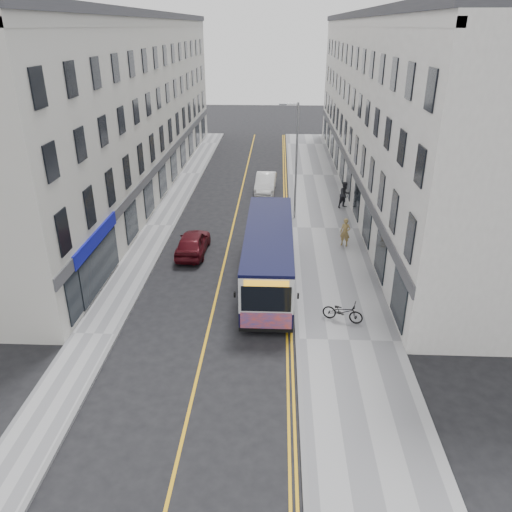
# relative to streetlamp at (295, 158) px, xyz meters

# --- Properties ---
(ground) EXTENTS (140.00, 140.00, 0.00)m
(ground) POSITION_rel_streetlamp_xyz_m (-4.17, -14.00, -4.38)
(ground) COLOR black
(ground) RESTS_ON ground
(pavement_east) EXTENTS (4.50, 64.00, 0.12)m
(pavement_east) POSITION_rel_streetlamp_xyz_m (2.08, -2.00, -4.32)
(pavement_east) COLOR gray
(pavement_east) RESTS_ON ground
(pavement_west) EXTENTS (2.00, 64.00, 0.12)m
(pavement_west) POSITION_rel_streetlamp_xyz_m (-9.17, -2.00, -4.32)
(pavement_west) COLOR gray
(pavement_west) RESTS_ON ground
(kerb_east) EXTENTS (0.18, 64.00, 0.13)m
(kerb_east) POSITION_rel_streetlamp_xyz_m (-0.17, -2.00, -4.32)
(kerb_east) COLOR slate
(kerb_east) RESTS_ON ground
(kerb_west) EXTENTS (0.18, 64.00, 0.13)m
(kerb_west) POSITION_rel_streetlamp_xyz_m (-8.17, -2.00, -4.32)
(kerb_west) COLOR slate
(kerb_west) RESTS_ON ground
(road_centre_line) EXTENTS (0.12, 64.00, 0.01)m
(road_centre_line) POSITION_rel_streetlamp_xyz_m (-4.17, -2.00, -4.38)
(road_centre_line) COLOR gold
(road_centre_line) RESTS_ON ground
(road_dbl_yellow_inner) EXTENTS (0.10, 64.00, 0.01)m
(road_dbl_yellow_inner) POSITION_rel_streetlamp_xyz_m (-0.62, -2.00, -4.38)
(road_dbl_yellow_inner) COLOR gold
(road_dbl_yellow_inner) RESTS_ON ground
(road_dbl_yellow_outer) EXTENTS (0.10, 64.00, 0.01)m
(road_dbl_yellow_outer) POSITION_rel_streetlamp_xyz_m (-0.42, -2.00, -4.38)
(road_dbl_yellow_outer) COLOR gold
(road_dbl_yellow_outer) RESTS_ON ground
(terrace_east) EXTENTS (6.00, 46.00, 13.00)m
(terrace_east) POSITION_rel_streetlamp_xyz_m (7.33, 7.00, 2.12)
(terrace_east) COLOR white
(terrace_east) RESTS_ON ground
(terrace_west) EXTENTS (6.00, 46.00, 13.00)m
(terrace_west) POSITION_rel_streetlamp_xyz_m (-13.17, 7.00, 2.12)
(terrace_west) COLOR beige
(terrace_west) RESTS_ON ground
(streetlamp) EXTENTS (1.32, 0.18, 8.00)m
(streetlamp) POSITION_rel_streetlamp_xyz_m (0.00, 0.00, 0.00)
(streetlamp) COLOR gray
(streetlamp) RESTS_ON ground
(city_bus) EXTENTS (2.46, 10.51, 3.05)m
(city_bus) POSITION_rel_streetlamp_xyz_m (-1.56, -9.78, -2.71)
(city_bus) COLOR black
(city_bus) RESTS_ON ground
(bicycle) EXTENTS (1.99, 1.22, 0.98)m
(bicycle) POSITION_rel_streetlamp_xyz_m (1.93, -13.67, -3.77)
(bicycle) COLOR black
(bicycle) RESTS_ON pavement_east
(pedestrian_near) EXTENTS (0.76, 0.65, 1.75)m
(pedestrian_near) POSITION_rel_streetlamp_xyz_m (3.04, -4.92, -3.39)
(pedestrian_near) COLOR olive
(pedestrian_near) RESTS_ON pavement_east
(pedestrian_far) EXTENTS (1.20, 1.13, 1.96)m
(pedestrian_far) POSITION_rel_streetlamp_xyz_m (3.83, 2.22, -3.28)
(pedestrian_far) COLOR black
(pedestrian_far) RESTS_ON pavement_east
(car_white) EXTENTS (1.72, 4.50, 1.47)m
(car_white) POSITION_rel_streetlamp_xyz_m (-2.16, 6.37, -3.65)
(car_white) COLOR white
(car_white) RESTS_ON ground
(car_maroon) EXTENTS (1.78, 4.21, 1.42)m
(car_maroon) POSITION_rel_streetlamp_xyz_m (-6.17, -6.27, -3.67)
(car_maroon) COLOR #500D15
(car_maroon) RESTS_ON ground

